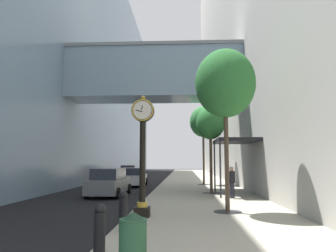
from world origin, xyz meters
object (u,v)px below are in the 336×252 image
object	(u,v)px
street_clock	(143,149)
bollard_nearest	(100,229)
pedestrian_walking	(232,181)
street_tree_near	(225,84)
car_grey_near	(109,183)
street_tree_mid_near	(210,124)
car_white_mid	(134,177)
car_red_far	(129,173)
bollard_second	(123,210)
trash_bin	(133,240)
street_tree_mid_far	(203,122)

from	to	relation	value
street_clock	bollard_nearest	world-z (taller)	street_clock
pedestrian_walking	street_tree_near	bearing A→B (deg)	-100.67
street_clock	car_grey_near	world-z (taller)	street_clock
street_tree_mid_near	car_white_mid	xyz separation A→B (m)	(-6.02, 6.96, -3.75)
street_tree_near	bollard_nearest	bearing A→B (deg)	-119.54
street_tree_near	car_white_mid	distance (m)	16.19
car_red_far	bollard_nearest	bearing A→B (deg)	-81.21
bollard_second	trash_bin	xyz separation A→B (m)	(0.80, -3.19, -0.05)
bollard_nearest	pedestrian_walking	bearing A→B (deg)	68.15
pedestrian_walking	street_tree_mid_far	bearing A→B (deg)	95.16
bollard_second	pedestrian_walking	xyz separation A→B (m)	(4.37, 8.33, 0.31)
trash_bin	car_red_far	xyz separation A→B (m)	(-5.47, 30.80, 0.12)
car_white_mid	street_tree_mid_near	bearing A→B (deg)	-49.14
street_tree_mid_far	car_white_mid	xyz separation A→B (m)	(-6.02, -0.40, -4.78)
street_tree_mid_far	car_grey_near	bearing A→B (deg)	-128.20
street_tree_near	street_clock	bearing A→B (deg)	-158.86
street_tree_mid_near	car_red_far	size ratio (longest dim) A/B	1.31
bollard_second	car_grey_near	bearing A→B (deg)	105.59
street_tree_mid_near	bollard_nearest	bearing A→B (deg)	-104.43
bollard_nearest	street_tree_mid_near	world-z (taller)	street_tree_mid_near
street_tree_mid_far	car_red_far	size ratio (longest dim) A/B	1.63
street_tree_mid_far	pedestrian_walking	distance (m)	10.96
bollard_nearest	bollard_second	size ratio (longest dim) A/B	1.00
street_tree_near	car_grey_near	size ratio (longest dim) A/B	1.41
bollard_nearest	bollard_second	world-z (taller)	same
bollard_nearest	street_tree_near	bearing A→B (deg)	60.46
bollard_second	street_tree_near	bearing A→B (deg)	45.71
street_clock	trash_bin	size ratio (longest dim) A/B	4.23
pedestrian_walking	car_grey_near	size ratio (longest dim) A/B	0.36
street_tree_mid_near	car_white_mid	size ratio (longest dim) A/B	1.20
street_tree_mid_near	street_tree_mid_far	bearing A→B (deg)	90.00
street_tree_mid_near	car_grey_near	size ratio (longest dim) A/B	1.17
pedestrian_walking	street_tree_mid_near	bearing A→B (deg)	109.15
car_grey_near	car_red_far	xyz separation A→B (m)	(-1.81, 17.36, -0.02)
street_tree_near	trash_bin	size ratio (longest dim) A/B	6.29
car_grey_near	car_white_mid	size ratio (longest dim) A/B	1.03
street_clock	street_tree_near	xyz separation A→B (m)	(3.23, 1.25, 2.71)
street_tree_near	car_white_mid	size ratio (longest dim) A/B	1.45
street_tree_mid_far	trash_bin	world-z (taller)	street_tree_mid_far
street_clock	car_red_far	world-z (taller)	street_clock
street_tree_near	pedestrian_walking	size ratio (longest dim) A/B	3.90
car_grey_near	car_red_far	bearing A→B (deg)	95.95
street_tree_mid_near	street_tree_mid_far	world-z (taller)	street_tree_mid_far
street_tree_mid_far	trash_bin	size ratio (longest dim) A/B	6.47
bollard_second	car_grey_near	world-z (taller)	car_grey_near
street_tree_mid_far	street_clock	bearing A→B (deg)	-101.43
pedestrian_walking	car_red_far	size ratio (longest dim) A/B	0.41
street_tree_mid_near	bollard_second	bearing A→B (deg)	-107.63
street_clock	bollard_nearest	size ratio (longest dim) A/B	3.95
street_clock	car_red_far	size ratio (longest dim) A/B	1.07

